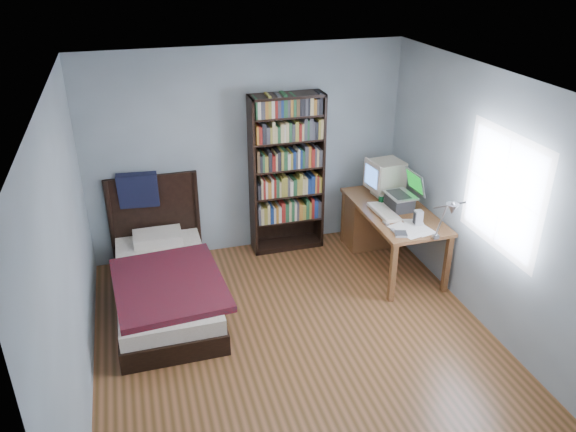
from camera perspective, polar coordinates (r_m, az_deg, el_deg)
The scene contains 14 objects.
room at distance 4.86m, azimuth 1.58°, elevation -1.50°, with size 4.20×4.24×2.50m.
desk at distance 7.05m, azimuth 9.07°, elevation -0.25°, with size 0.75×1.51×0.73m.
crt_monitor at distance 6.86m, azimuth 9.81°, elevation 4.08°, with size 0.42×0.39×0.44m.
laptop at distance 6.56m, azimuth 11.44°, elevation 1.70°, with size 0.37×0.38×0.45m.
desk_lamp at distance 5.48m, azimuth 16.13°, elevation 0.43°, with size 0.23×0.52×0.61m.
keyboard at distance 6.45m, azimuth 9.73°, elevation 0.41°, with size 0.20×0.50×0.04m, color beige.
speaker at distance 6.25m, azimuth 13.09°, elevation -0.15°, with size 0.08×0.08×0.16m, color gray.
soda_can at distance 6.66m, azimuth 9.43°, elevation 1.62°, with size 0.06×0.06×0.11m, color #073A1B.
mouse at distance 6.78m, azimuth 9.56°, elevation 1.73°, with size 0.06×0.11×0.04m, color silver.
phone_silver at distance 6.22m, azimuth 9.92°, elevation -0.71°, with size 0.05×0.09×0.02m, color silver.
phone_grey at distance 6.07m, azimuth 10.70°, elevation -1.46°, with size 0.04×0.08×0.02m, color gray.
external_drive at distance 6.01m, azimuth 11.39°, elevation -1.82°, with size 0.12×0.12×0.03m, color gray.
bookshelf at distance 6.77m, azimuth -0.12°, elevation 4.25°, with size 0.88×0.30×1.96m.
bed at distance 6.16m, azimuth -12.45°, elevation -6.40°, with size 1.15×2.08×1.16m.
Camera 1 is at (-1.31, -4.10, 3.51)m, focal length 35.00 mm.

